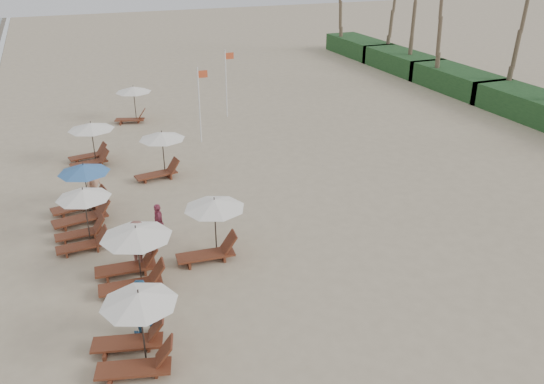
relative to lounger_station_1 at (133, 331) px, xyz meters
name	(u,v)px	position (x,y,z in m)	size (l,w,h in m)	color
ground	(330,331)	(5.64, -0.79, -1.04)	(160.00, 160.00, 0.00)	tan
shrub_hedge	(533,106)	(27.64, 13.71, -0.24)	(3.20, 53.00, 1.60)	#193D1C
lounger_station_1	(133,331)	(0.00, 0.00, 0.00)	(2.59, 2.34, 2.25)	brown
lounger_station_2	(131,256)	(0.55, 3.98, 0.00)	(2.77, 2.41, 2.08)	brown
lounger_station_3	(81,219)	(-0.79, 7.29, 0.08)	(2.38, 2.03, 2.30)	brown
lounger_station_4	(80,196)	(-0.68, 9.63, -0.03)	(2.72, 2.38, 2.37)	brown
lounger_station_5	(89,142)	(0.26, 15.92, 0.12)	(2.58, 2.34, 2.17)	brown
inland_station_0	(210,226)	(3.49, 4.61, 0.26)	(2.81, 2.24, 2.22)	brown
inland_station_1	(159,151)	(3.27, 12.80, 0.30)	(2.76, 2.24, 2.22)	brown
inland_station_2	(132,99)	(3.45, 22.37, 0.41)	(2.60, 2.24, 2.22)	brown
beachgoer_mid_a	(140,307)	(0.38, 1.25, -0.14)	(0.88, 0.68, 1.80)	teal
beachgoer_mid_b	(138,245)	(0.92, 4.84, -0.11)	(1.20, 0.69, 1.86)	brown
beachgoer_far_a	(158,222)	(1.97, 6.56, -0.26)	(0.92, 0.38, 1.57)	#B34763
beachgoer_far_b	(93,183)	(-0.02, 11.03, -0.14)	(0.88, 0.58, 1.81)	#AA7A5C
flag_pole_near	(200,101)	(6.48, 17.03, 1.35)	(0.59, 0.08, 4.30)	silver
flag_pole_far	(227,80)	(9.33, 21.18, 1.37)	(0.60, 0.08, 4.34)	silver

